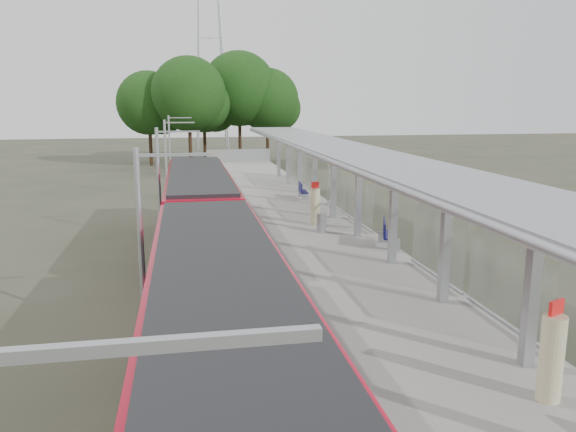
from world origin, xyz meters
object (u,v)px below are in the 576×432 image
at_px(litter_bin, 321,223).
at_px(bench_mid, 387,233).
at_px(info_pillar_near, 552,357).
at_px(bench_far, 302,190).
at_px(train, 206,247).
at_px(info_pillar_far, 315,206).

bearing_deg(litter_bin, bench_mid, -55.96).
xyz_separation_m(info_pillar_near, litter_bin, (-0.90, 14.39, -0.44)).
relative_size(bench_far, litter_bin, 1.66).
height_order(train, bench_mid, train).
height_order(info_pillar_near, litter_bin, info_pillar_near).
relative_size(train, bench_mid, 17.26).
height_order(bench_far, info_pillar_near, info_pillar_near).
distance_m(info_pillar_far, litter_bin, 1.64).
bearing_deg(info_pillar_near, bench_mid, 61.94).
height_order(train, bench_far, train).
relative_size(info_pillar_far, litter_bin, 2.36).
xyz_separation_m(bench_mid, info_pillar_far, (-1.84, 4.44, 0.31)).
bearing_deg(train, bench_far, 66.78).
height_order(bench_mid, bench_far, bench_mid).
bearing_deg(litter_bin, train, -132.37).
bearing_deg(info_pillar_far, bench_mid, -91.80).
height_order(info_pillar_near, info_pillar_far, info_pillar_near).
distance_m(info_pillar_near, info_pillar_far, 15.99).
height_order(bench_mid, info_pillar_near, info_pillar_near).
xyz_separation_m(bench_mid, bench_far, (-0.96, 11.53, -0.06)).
xyz_separation_m(bench_far, litter_bin, (-0.98, -8.66, -0.07)).
bearing_deg(bench_far, info_pillar_far, -92.83).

